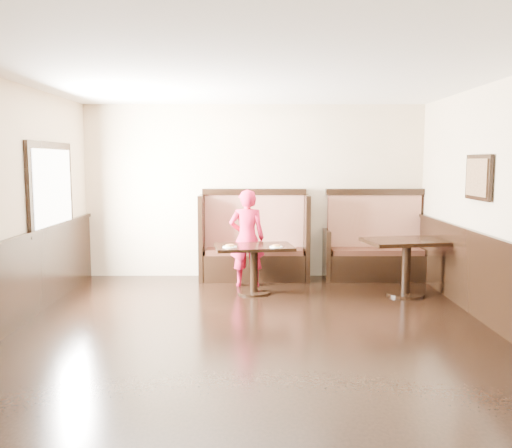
{
  "coord_description": "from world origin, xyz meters",
  "views": [
    {
      "loc": [
        0.01,
        -5.34,
        1.9
      ],
      "look_at": [
        0.03,
        2.35,
        1.0
      ],
      "focal_mm": 38.0,
      "sensor_mm": 36.0,
      "label": 1
    }
  ],
  "objects_px": {
    "booth_main": "(254,246)",
    "child": "(247,238)",
    "booth_neighbor": "(375,249)",
    "table_main": "(254,257)",
    "table_neighbor": "(407,254)"
  },
  "relations": [
    {
      "from": "table_main",
      "to": "child",
      "type": "height_order",
      "value": "child"
    },
    {
      "from": "booth_main",
      "to": "child",
      "type": "bearing_deg",
      "value": -101.88
    },
    {
      "from": "booth_main",
      "to": "child",
      "type": "distance_m",
      "value": 0.57
    },
    {
      "from": "booth_neighbor",
      "to": "table_main",
      "type": "bearing_deg",
      "value": -152.94
    },
    {
      "from": "table_main",
      "to": "child",
      "type": "bearing_deg",
      "value": 94.57
    },
    {
      "from": "table_neighbor",
      "to": "booth_neighbor",
      "type": "bearing_deg",
      "value": 90.46
    },
    {
      "from": "booth_main",
      "to": "table_neighbor",
      "type": "xyz_separation_m",
      "value": [
        2.15,
        -1.1,
        0.07
      ]
    },
    {
      "from": "booth_neighbor",
      "to": "booth_main",
      "type": "bearing_deg",
      "value": 179.95
    },
    {
      "from": "table_main",
      "to": "table_neighbor",
      "type": "xyz_separation_m",
      "value": [
        2.16,
        -0.1,
        0.06
      ]
    },
    {
      "from": "booth_main",
      "to": "child",
      "type": "relative_size",
      "value": 1.19
    },
    {
      "from": "table_neighbor",
      "to": "child",
      "type": "height_order",
      "value": "child"
    },
    {
      "from": "booth_main",
      "to": "table_neighbor",
      "type": "relative_size",
      "value": 1.39
    },
    {
      "from": "booth_neighbor",
      "to": "table_main",
      "type": "xyz_separation_m",
      "value": [
        -1.95,
        -1.0,
        0.05
      ]
    },
    {
      "from": "table_main",
      "to": "table_neighbor",
      "type": "bearing_deg",
      "value": -10.69
    },
    {
      "from": "booth_neighbor",
      "to": "child",
      "type": "height_order",
      "value": "child"
    }
  ]
}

